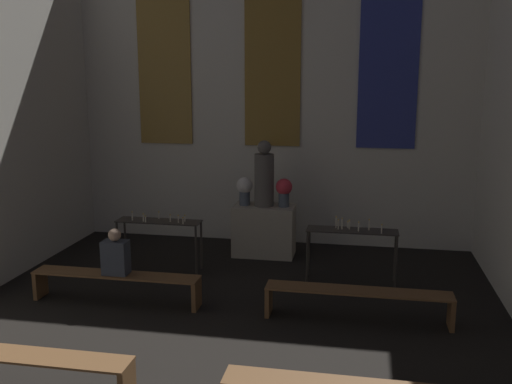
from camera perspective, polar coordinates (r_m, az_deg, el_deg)
wall_back at (r=11.00m, az=1.72°, el=10.45°), size 7.82×0.16×5.98m
altar at (r=10.42m, az=0.81°, el=-3.86°), size 1.10×0.61×0.93m
statue at (r=10.20m, az=0.83°, el=1.56°), size 0.35×0.35×1.19m
flower_vase_left at (r=10.31m, az=-1.14°, el=0.32°), size 0.30×0.30×0.51m
flower_vase_right at (r=10.19m, az=2.81°, el=0.18°), size 0.30×0.30×0.51m
candle_rack_left at (r=9.72m, az=-9.67°, el=-3.56°), size 1.43×0.37×1.01m
candle_rack_right at (r=9.14m, az=9.57°, el=-4.51°), size 1.43×0.37×1.05m
pew_second_left at (r=6.61m, az=-22.82°, el=-15.45°), size 2.47×0.36×0.44m
pew_back_left at (r=8.56m, az=-13.83°, el=-8.60°), size 2.47×0.36×0.44m
pew_back_right at (r=7.85m, az=10.13°, el=-10.33°), size 2.47×0.36×0.44m
person_seated at (r=8.43m, az=-13.87°, el=-6.11°), size 0.36×0.24×0.67m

